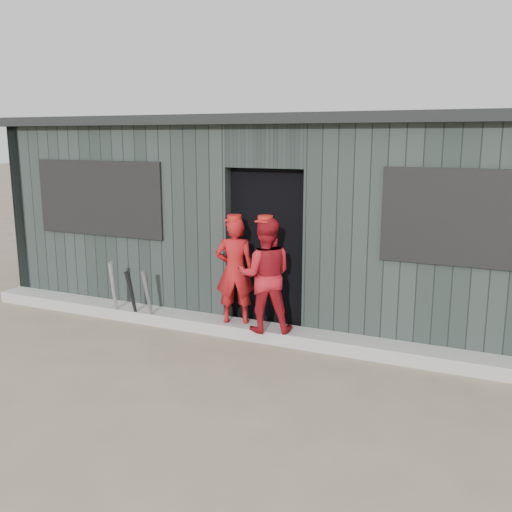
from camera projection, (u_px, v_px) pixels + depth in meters
The scene contains 9 objects.
ground at pixel (175, 399), 5.22m from camera, with size 80.00×80.00×0.00m, color #766851.
curb at pixel (257, 331), 6.83m from camera, with size 8.00×0.36×0.15m, color #979692.
bat_left at pixel (114, 291), 7.34m from camera, with size 0.07×0.07×0.82m, color #9C9CA4.
bat_mid at pixel (148, 298), 7.16m from camera, with size 0.07×0.07×0.74m, color slate.
bat_right at pixel (132, 297), 7.22m from camera, with size 0.07×0.07×0.75m, color black.
player_red_left at pixel (235, 270), 6.80m from camera, with size 0.47×0.31×1.29m, color maroon.
player_red_right at pixel (265, 275), 6.50m from camera, with size 0.64×0.50×1.32m, color #A6141E.
player_grey_back at pixel (322, 277), 6.96m from camera, with size 0.67×0.43×1.36m, color silver.
dugout at pixel (306, 214), 8.08m from camera, with size 8.30×3.30×2.62m.
Camera 1 is at (2.67, -4.10, 2.36)m, focal length 40.00 mm.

